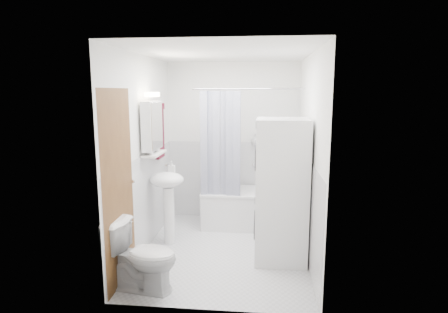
# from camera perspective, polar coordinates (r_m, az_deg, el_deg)

# --- Properties ---
(floor) EXTENTS (2.60, 2.60, 0.00)m
(floor) POSITION_cam_1_polar(r_m,az_deg,el_deg) (4.83, 0.05, -14.12)
(floor) COLOR silver
(floor) RESTS_ON ground
(room_walls) EXTENTS (2.60, 2.60, 2.60)m
(room_walls) POSITION_cam_1_polar(r_m,az_deg,el_deg) (4.44, 0.05, 3.68)
(room_walls) COLOR white
(room_walls) RESTS_ON ground
(wainscot) EXTENTS (1.98, 2.58, 2.58)m
(wainscot) POSITION_cam_1_polar(r_m,az_deg,el_deg) (4.90, 0.39, -6.30)
(wainscot) COLOR white
(wainscot) RESTS_ON ground
(door) EXTENTS (0.05, 2.00, 2.00)m
(door) POSITION_cam_1_polar(r_m,az_deg,el_deg) (4.20, -13.75, -3.72)
(door) COLOR brown
(door) RESTS_ON ground
(bathtub) EXTENTS (1.40, 0.67, 0.54)m
(bathtub) POSITION_cam_1_polar(r_m,az_deg,el_deg) (5.57, 4.03, -7.59)
(bathtub) COLOR white
(bathtub) RESTS_ON ground
(tub_spout) EXTENTS (0.04, 0.12, 0.04)m
(tub_spout) POSITION_cam_1_polar(r_m,az_deg,el_deg) (5.75, 6.20, -1.29)
(tub_spout) COLOR silver
(tub_spout) RESTS_ON room_walls
(curtain_rod) EXTENTS (1.58, 0.02, 0.02)m
(curtain_rod) POSITION_cam_1_polar(r_m,az_deg,el_deg) (5.04, 4.17, 10.24)
(curtain_rod) COLOR silver
(curtain_rod) RESTS_ON room_walls
(shower_curtain) EXTENTS (0.55, 0.02, 1.45)m
(shower_curtain) POSITION_cam_1_polar(r_m,az_deg,el_deg) (5.12, -0.59, 1.85)
(shower_curtain) COLOR #131942
(shower_curtain) RESTS_ON curtain_rod
(sink) EXTENTS (0.44, 0.37, 1.04)m
(sink) POSITION_cam_1_polar(r_m,az_deg,el_deg) (4.89, -8.60, -5.20)
(sink) COLOR white
(sink) RESTS_ON ground
(medicine_cabinet) EXTENTS (0.13, 0.50, 0.71)m
(medicine_cabinet) POSITION_cam_1_polar(r_m,az_deg,el_deg) (4.71, -10.89, 4.82)
(medicine_cabinet) COLOR white
(medicine_cabinet) RESTS_ON room_walls
(shelf) EXTENTS (0.18, 0.54, 0.02)m
(shelf) POSITION_cam_1_polar(r_m,az_deg,el_deg) (4.75, -10.58, 0.43)
(shelf) COLOR silver
(shelf) RESTS_ON room_walls
(shower_caddy) EXTENTS (0.22, 0.06, 0.02)m
(shower_caddy) POSITION_cam_1_polar(r_m,az_deg,el_deg) (5.69, 6.75, 1.58)
(shower_caddy) COLOR silver
(shower_caddy) RESTS_ON room_walls
(towel) EXTENTS (0.07, 0.31, 0.75)m
(towel) POSITION_cam_1_polar(r_m,az_deg,el_deg) (5.15, -9.81, 4.03)
(towel) COLOR #591327
(towel) RESTS_ON room_walls
(washer_dryer) EXTENTS (0.61, 0.59, 1.67)m
(washer_dryer) POSITION_cam_1_polar(r_m,az_deg,el_deg) (4.39, 8.71, -5.18)
(washer_dryer) COLOR white
(washer_dryer) RESTS_ON ground
(toilet) EXTENTS (0.77, 0.50, 0.70)m
(toilet) POSITION_cam_1_polar(r_m,az_deg,el_deg) (3.93, -12.32, -14.63)
(toilet) COLOR white
(toilet) RESTS_ON ground
(soap_pump) EXTENTS (0.08, 0.17, 0.08)m
(soap_pump) POSITION_cam_1_polar(r_m,az_deg,el_deg) (4.89, -7.97, -2.21)
(soap_pump) COLOR gray
(soap_pump) RESTS_ON sink
(shelf_bottle) EXTENTS (0.07, 0.18, 0.07)m
(shelf_bottle) POSITION_cam_1_polar(r_m,az_deg,el_deg) (4.60, -11.12, 0.71)
(shelf_bottle) COLOR gray
(shelf_bottle) RESTS_ON shelf
(shelf_cup) EXTENTS (0.10, 0.09, 0.10)m
(shelf_cup) POSITION_cam_1_polar(r_m,az_deg,el_deg) (4.85, -10.21, 1.39)
(shelf_cup) COLOR gray
(shelf_cup) RESTS_ON shelf
(shampoo_a) EXTENTS (0.13, 0.17, 0.13)m
(shampoo_a) POSITION_cam_1_polar(r_m,az_deg,el_deg) (5.68, 4.82, 2.37)
(shampoo_a) COLOR gray
(shampoo_a) RESTS_ON shower_caddy
(shampoo_b) EXTENTS (0.08, 0.21, 0.08)m
(shampoo_b) POSITION_cam_1_polar(r_m,az_deg,el_deg) (5.68, 6.02, 2.09)
(shampoo_b) COLOR #26609B
(shampoo_b) RESTS_ON shower_caddy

